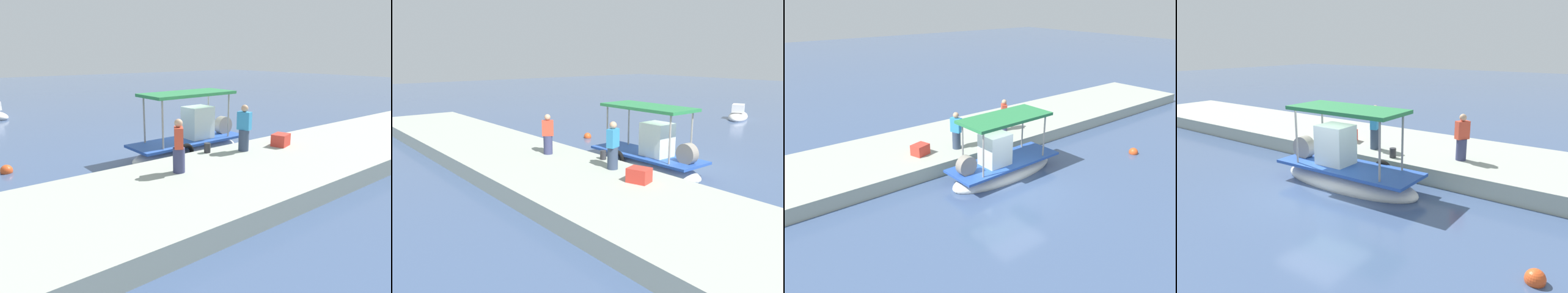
% 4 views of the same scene
% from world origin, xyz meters
% --- Properties ---
extents(ground_plane, '(120.00, 120.00, 0.00)m').
position_xyz_m(ground_plane, '(0.00, 0.00, 0.00)').
color(ground_plane, '#40567E').
extents(dock_quay, '(36.00, 4.97, 0.60)m').
position_xyz_m(dock_quay, '(0.00, -4.80, 0.30)').
color(dock_quay, '#A6AF9F').
rests_on(dock_quay, ground_plane).
extents(main_fishing_boat, '(5.31, 1.92, 2.98)m').
position_xyz_m(main_fishing_boat, '(-0.32, -0.83, 0.48)').
color(main_fishing_boat, white).
rests_on(main_fishing_boat, ground_plane).
extents(fisherman_near_bollard, '(0.51, 0.53, 1.66)m').
position_xyz_m(fisherman_near_bollard, '(-3.06, -3.90, 1.36)').
color(fisherman_near_bollard, '#383C62').
rests_on(fisherman_near_bollard, dock_quay).
extents(fisherman_by_crate, '(0.49, 0.55, 1.73)m').
position_xyz_m(fisherman_by_crate, '(0.30, -3.34, 1.39)').
color(fisherman_by_crate, '#33425C').
rests_on(fisherman_by_crate, dock_quay).
extents(mooring_bollard, '(0.24, 0.24, 0.36)m').
position_xyz_m(mooring_bollard, '(-0.95, -2.71, 0.78)').
color(mooring_bollard, '#2D2D33').
rests_on(mooring_bollard, dock_quay).
extents(cargo_crate, '(0.83, 0.74, 0.47)m').
position_xyz_m(cargo_crate, '(1.99, -3.71, 0.84)').
color(cargo_crate, red).
rests_on(cargo_crate, dock_quay).
extents(marker_buoy, '(0.42, 0.42, 0.42)m').
position_xyz_m(marker_buoy, '(-6.95, 1.28, 0.08)').
color(marker_buoy, '#EC5321').
rests_on(marker_buoy, ground_plane).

